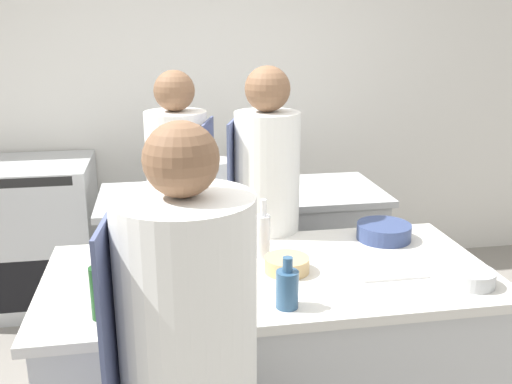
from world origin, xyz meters
The scene contains 17 objects.
wall_back centered at (0.00, 2.13, 1.40)m, with size 8.00×0.06×2.80m.
prep_counter centered at (0.00, 0.00, 0.45)m, with size 1.90×0.90×0.89m.
pass_counter centered at (0.06, 1.19, 0.45)m, with size 1.77×0.71×0.89m.
oven_range centered at (-1.38, 1.72, 0.50)m, with size 0.93×0.72×1.01m.
chef_at_stove centered at (-0.35, 0.74, 0.85)m, with size 0.37×0.35×1.68m.
chef_at_pass_far centered at (0.08, 0.53, 0.87)m, with size 0.38×0.36×1.72m.
bottle_olive_oil centered at (0.00, -0.32, 0.97)m, with size 0.08×0.08×0.20m.
bottle_vinegar centered at (-0.67, -0.29, 1.00)m, with size 0.07×0.07×0.27m.
bottle_wine centered at (0.00, 0.16, 1.00)m, with size 0.06×0.06×0.27m.
bottle_cooking_oil centered at (-0.39, -0.19, 1.01)m, with size 0.08×0.08×0.31m.
bowl_mixing_large centered at (-0.21, 0.13, 0.94)m, with size 0.18×0.18×0.09m.
bowl_prep_small centered at (0.07, -0.01, 0.93)m, with size 0.19×0.19×0.06m.
bowl_ceramic_blue centered at (0.62, 0.27, 0.93)m, with size 0.26×0.26×0.08m.
bowl_wooden_salad centered at (0.78, -0.27, 0.92)m, with size 0.18×0.18×0.06m.
cup centered at (-0.51, -0.12, 0.93)m, with size 0.09×0.09×0.08m.
cutting_board centered at (0.50, -0.05, 0.90)m, with size 0.29×0.27×0.01m.
stockpot centered at (-0.09, 1.35, 0.98)m, with size 0.24×0.24×0.17m.
Camera 1 is at (-0.44, -2.19, 1.91)m, focal length 40.00 mm.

